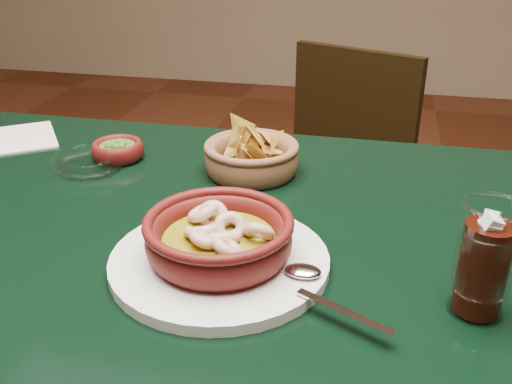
% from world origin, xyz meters
% --- Properties ---
extents(dining_table, '(1.20, 0.80, 0.75)m').
position_xyz_m(dining_table, '(0.00, 0.00, 0.65)').
color(dining_table, black).
rests_on(dining_table, ground).
extents(dining_chair, '(0.52, 0.52, 0.86)m').
position_xyz_m(dining_chair, '(0.19, 0.70, 0.47)').
color(dining_chair, black).
rests_on(dining_chair, ground).
extents(shrimp_plate, '(0.38, 0.29, 0.08)m').
position_xyz_m(shrimp_plate, '(0.12, -0.13, 0.78)').
color(shrimp_plate, silver).
rests_on(shrimp_plate, dining_table).
extents(chip_basket, '(0.20, 0.20, 0.12)m').
position_xyz_m(chip_basket, '(0.09, 0.18, 0.78)').
color(chip_basket, brown).
rests_on(chip_basket, dining_table).
extents(guacamole_ramekin, '(0.12, 0.12, 0.04)m').
position_xyz_m(guacamole_ramekin, '(-0.18, 0.19, 0.77)').
color(guacamole_ramekin, '#480E0C').
rests_on(guacamole_ramekin, dining_table).
extents(cola_drink, '(0.14, 0.14, 0.16)m').
position_xyz_m(cola_drink, '(0.44, -0.16, 0.82)').
color(cola_drink, white).
rests_on(cola_drink, dining_table).
extents(glass_ashtray, '(0.14, 0.14, 0.03)m').
position_xyz_m(glass_ashtray, '(-0.21, 0.13, 0.77)').
color(glass_ashtray, white).
rests_on(glass_ashtray, dining_table).
extents(paper_menu, '(0.21, 0.22, 0.00)m').
position_xyz_m(paper_menu, '(-0.43, 0.25, 0.75)').
color(paper_menu, beige).
rests_on(paper_menu, dining_table).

